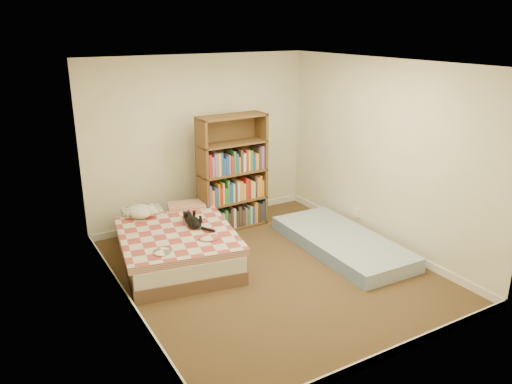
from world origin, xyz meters
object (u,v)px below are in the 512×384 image
black_cat (192,221)px  floor_mattress (342,242)px  white_dog (142,211)px  bed (175,243)px  bookshelf (232,188)px

black_cat → floor_mattress: bearing=-20.4°
floor_mattress → white_dog: 2.71m
bed → bookshelf: size_ratio=1.22×
bookshelf → floor_mattress: bearing=-60.2°
bed → white_dog: bearing=124.3°
black_cat → bed: bearing=169.5°
bookshelf → floor_mattress: size_ratio=0.81×
floor_mattress → white_dog: (-2.30, 1.36, 0.44)m
black_cat → white_dog: size_ratio=1.60×
bookshelf → bed: bearing=-153.7°
floor_mattress → white_dog: bearing=150.9°
floor_mattress → bed: bearing=159.6°
bookshelf → white_dog: (-1.40, -0.09, -0.07)m
bookshelf → black_cat: (-0.93, -0.68, -0.09)m
floor_mattress → black_cat: size_ratio=3.34×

